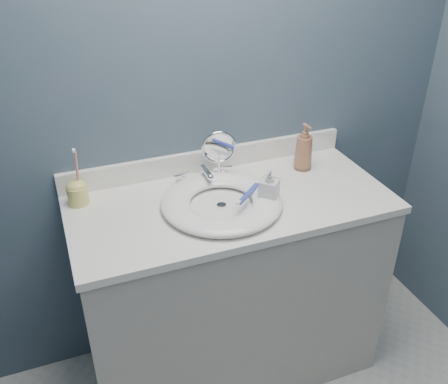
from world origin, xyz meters
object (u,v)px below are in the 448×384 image
makeup_mirror (219,153)px  toothbrush_holder (77,191)px  soap_bottle_clear (269,186)px  soap_bottle_amber (304,147)px

makeup_mirror → toothbrush_holder: 0.56m
soap_bottle_clear → toothbrush_holder: toothbrush_holder is taller
makeup_mirror → soap_bottle_amber: size_ratio=1.03×
toothbrush_holder → soap_bottle_clear: bearing=-20.9°
soap_bottle_amber → soap_bottle_clear: bearing=-144.4°
makeup_mirror → soap_bottle_amber: makeup_mirror is taller
toothbrush_holder → makeup_mirror: bearing=-0.3°
toothbrush_holder → soap_bottle_amber: bearing=-3.2°
makeup_mirror → soap_bottle_amber: (0.36, -0.05, -0.01)m
soap_bottle_clear → toothbrush_holder: 0.71m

